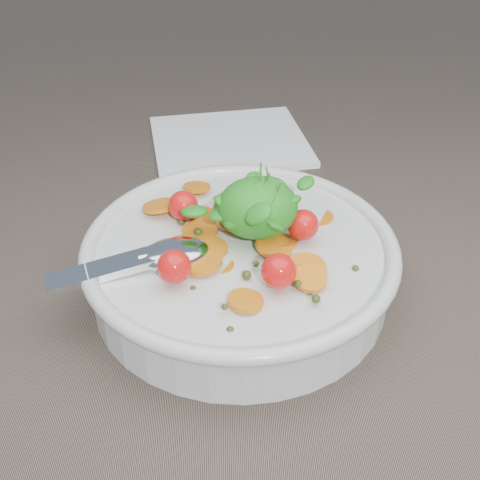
{
  "coord_description": "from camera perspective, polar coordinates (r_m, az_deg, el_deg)",
  "views": [
    {
      "loc": [
        -0.02,
        -0.41,
        0.33
      ],
      "look_at": [
        -0.01,
        -0.02,
        0.05
      ],
      "focal_mm": 45.0,
      "sensor_mm": 36.0,
      "label": 1
    }
  ],
  "objects": [
    {
      "name": "ground",
      "position": [
        0.52,
        1.03,
        -3.11
      ],
      "size": [
        6.0,
        6.0,
        0.0
      ],
      "primitive_type": "plane",
      "color": "brown",
      "rests_on": "ground"
    },
    {
      "name": "bowl",
      "position": [
        0.49,
        -0.0,
        -2.05
      ],
      "size": [
        0.27,
        0.25,
        0.11
      ],
      "color": "silver",
      "rests_on": "ground"
    },
    {
      "name": "napkin",
      "position": [
        0.73,
        -1.01,
        9.36
      ],
      "size": [
        0.2,
        0.18,
        0.01
      ],
      "primitive_type": "cube",
      "rotation": [
        0.0,
        0.0,
        0.16
      ],
      "color": "white",
      "rests_on": "ground"
    }
  ]
}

